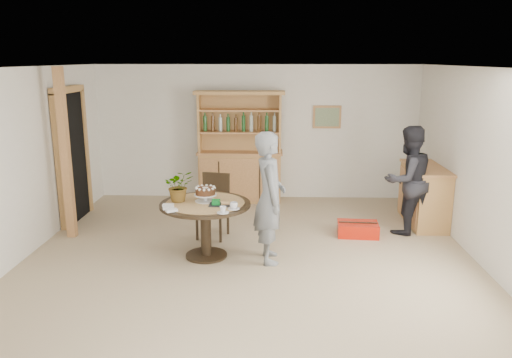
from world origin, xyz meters
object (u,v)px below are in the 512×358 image
(red_suitcase, at_px, (358,229))
(teen_boy, at_px, (270,198))
(sideboard, at_px, (424,195))
(hutch, at_px, (240,164))
(adult_person, at_px, (408,180))
(dining_chair, at_px, (214,201))
(dining_table, at_px, (205,214))

(red_suitcase, bearing_deg, teen_boy, -138.99)
(sideboard, xyz_separation_m, teen_boy, (-2.47, -1.61, 0.39))
(hutch, bearing_deg, red_suitcase, -44.55)
(hutch, relative_size, teen_boy, 1.19)
(sideboard, distance_m, adult_person, 0.70)
(dining_chair, xyz_separation_m, teen_boy, (0.83, -0.93, 0.32))
(hutch, bearing_deg, adult_person, -32.67)
(dining_table, xyz_separation_m, dining_chair, (0.02, 0.83, -0.07))
(hutch, distance_m, dining_chair, 1.95)
(teen_boy, bearing_deg, dining_chair, 35.31)
(sideboard, height_order, adult_person, adult_person)
(hutch, bearing_deg, teen_boy, -78.74)
(hutch, height_order, sideboard, hutch)
(hutch, distance_m, red_suitcase, 2.72)
(hutch, height_order, adult_person, hutch)
(dining_table, relative_size, adult_person, 0.73)
(sideboard, distance_m, teen_boy, 2.98)
(dining_table, xyz_separation_m, adult_person, (2.92, 1.06, 0.22))
(teen_boy, height_order, adult_person, teen_boy)
(hutch, distance_m, dining_table, 2.77)
(dining_table, xyz_separation_m, teen_boy, (0.85, -0.10, 0.26))
(red_suitcase, bearing_deg, hutch, 139.68)
(adult_person, distance_m, red_suitcase, 1.05)
(sideboard, relative_size, teen_boy, 0.73)
(sideboard, relative_size, dining_table, 1.05)
(dining_chair, bearing_deg, red_suitcase, 14.04)
(dining_table, xyz_separation_m, red_suitcase, (2.18, 0.89, -0.50))
(dining_chair, distance_m, teen_boy, 1.29)
(sideboard, xyz_separation_m, red_suitcase, (-1.15, -0.62, -0.37))
(sideboard, xyz_separation_m, dining_chair, (-3.30, -0.69, 0.06))
(dining_chair, xyz_separation_m, red_suitcase, (2.16, 0.06, -0.43))
(sideboard, height_order, teen_boy, teen_boy)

